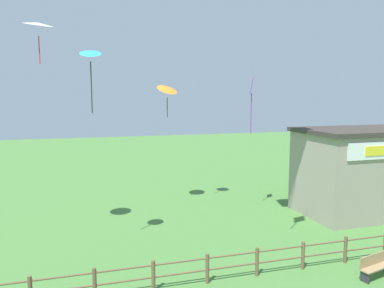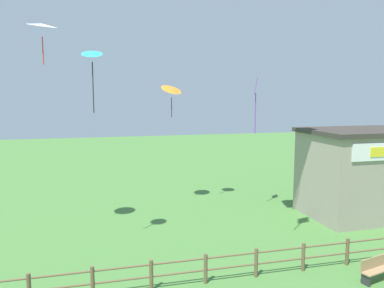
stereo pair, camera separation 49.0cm
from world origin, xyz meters
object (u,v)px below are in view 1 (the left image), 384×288
kite_orange_delta (167,89)px  kite_white_delta (38,24)px  kite_purple_streamer (251,95)px  seaside_building (370,170)px  park_bench_by_building (376,265)px  kite_cyan_delta (90,56)px

kite_orange_delta → kite_white_delta: (-6.80, -4.03, 2.78)m
kite_orange_delta → kite_purple_streamer: size_ratio=0.64×
seaside_building → park_bench_by_building: bearing=-129.6°
kite_cyan_delta → kite_orange_delta: bearing=52.5°
kite_orange_delta → seaside_building: bearing=-22.6°
kite_orange_delta → kite_cyan_delta: kite_cyan_delta is taller
kite_white_delta → kite_cyan_delta: 3.34m
kite_purple_streamer → kite_white_delta: bearing=-171.8°
kite_white_delta → kite_cyan_delta: bearing=-42.8°
kite_orange_delta → kite_purple_streamer: kite_purple_streamer is taller
kite_orange_delta → park_bench_by_building: bearing=-64.4°
park_bench_by_building → kite_orange_delta: bearing=115.6°
seaside_building → park_bench_by_building: (-5.68, -6.85, -2.06)m
kite_orange_delta → kite_cyan_delta: 7.71m
seaside_building → kite_cyan_delta: kite_cyan_delta is taller
seaside_building → kite_white_delta: size_ratio=4.27×
seaside_building → kite_white_delta: kite_white_delta is taller
seaside_building → kite_orange_delta: size_ratio=4.07×
kite_white_delta → park_bench_by_building: bearing=-31.3°
kite_orange_delta → kite_cyan_delta: size_ratio=0.76×
park_bench_by_building → kite_white_delta: bearing=148.7°
kite_cyan_delta → park_bench_by_building: bearing=-28.4°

